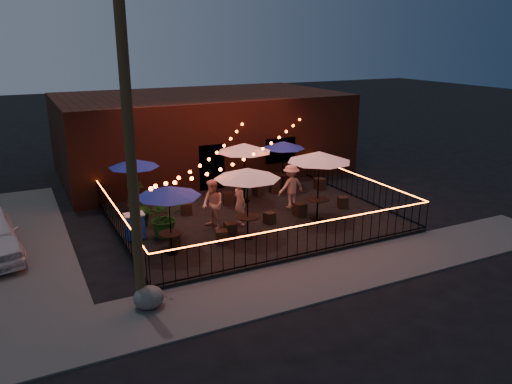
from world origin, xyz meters
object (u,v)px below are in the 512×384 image
at_px(cafe_table_4, 319,157).
at_px(cooler, 135,226).
at_px(cafe_table_0, 169,192).
at_px(cafe_table_5, 283,145).
at_px(boulder, 149,298).
at_px(cafe_table_2, 247,174).
at_px(cafe_table_3, 244,148).
at_px(cafe_table_1, 134,164).
at_px(utility_pole, 131,157).

distance_m(cafe_table_4, cooler, 6.97).
height_order(cafe_table_0, cafe_table_5, cafe_table_0).
bearing_deg(cafe_table_4, boulder, -155.26).
bearing_deg(cooler, cafe_table_5, 23.13).
height_order(cafe_table_0, cafe_table_4, cafe_table_4).
xyz_separation_m(cafe_table_4, cafe_table_5, (0.87, 4.19, -0.42)).
distance_m(cafe_table_0, cafe_table_4, 5.90).
distance_m(cafe_table_5, cooler, 8.17).
bearing_deg(cooler, cafe_table_2, -24.67).
bearing_deg(cafe_table_5, cafe_table_3, -156.66).
bearing_deg(cafe_table_2, cooler, 154.05).
height_order(cafe_table_5, cooler, cafe_table_5).
relative_size(cafe_table_1, cafe_table_2, 0.85).
height_order(cafe_table_0, cafe_table_2, cafe_table_2).
height_order(cafe_table_0, cafe_table_3, cafe_table_3).
bearing_deg(cafe_table_1, cooler, -104.91).
bearing_deg(cafe_table_0, cafe_table_1, 90.34).
bearing_deg(cafe_table_2, cafe_table_0, -177.88).
distance_m(cafe_table_0, cooler, 2.50).
bearing_deg(cafe_table_3, cafe_table_2, -113.67).
bearing_deg(cafe_table_4, cooler, 169.69).
height_order(cafe_table_0, cooler, cafe_table_0).
distance_m(utility_pole, boulder, 3.68).
xyz_separation_m(cafe_table_0, cafe_table_4, (5.86, 0.58, 0.35)).
height_order(utility_pole, cafe_table_3, utility_pole).
bearing_deg(cafe_table_0, cafe_table_3, 40.83).
height_order(cafe_table_0, boulder, cafe_table_0).
height_order(utility_pole, cafe_table_2, utility_pole).
distance_m(cafe_table_4, cafe_table_5, 4.29).
distance_m(cafe_table_1, cooler, 3.11).
relative_size(cafe_table_0, cafe_table_5, 1.15).
relative_size(utility_pole, cafe_table_0, 3.15).
height_order(cafe_table_4, boulder, cafe_table_4).
bearing_deg(cooler, cafe_table_0, -66.53).
distance_m(cafe_table_1, cafe_table_5, 6.76).
bearing_deg(utility_pole, cafe_table_4, 23.24).
xyz_separation_m(cafe_table_0, cafe_table_5, (6.72, 4.77, -0.06)).
bearing_deg(boulder, cafe_table_3, 48.42).
height_order(cafe_table_3, cooler, cafe_table_3).
bearing_deg(cafe_table_4, cafe_table_3, 116.14).
bearing_deg(boulder, cafe_table_0, 62.19).
bearing_deg(cooler, cafe_table_4, -9.03).
bearing_deg(cafe_table_5, cafe_table_2, -130.59).
distance_m(utility_pole, cooler, 5.65).
xyz_separation_m(utility_pole, cafe_table_1, (1.60, 7.04, -1.90)).
relative_size(utility_pole, cafe_table_3, 3.12).
xyz_separation_m(utility_pole, cooler, (0.90, 4.41, -3.40)).
bearing_deg(cooler, cafe_table_1, 76.37).
distance_m(cafe_table_0, cafe_table_1, 4.41).
relative_size(cafe_table_2, boulder, 3.48).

